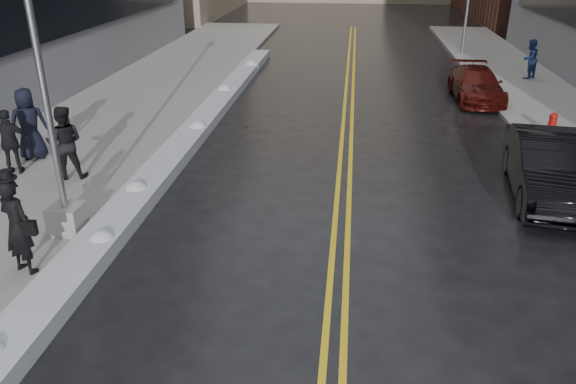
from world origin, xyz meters
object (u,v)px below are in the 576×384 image
(fire_hydrant, at_px, (553,123))
(pedestrian_fedora, at_px, (17,226))
(pedestrian_b, at_px, (65,143))
(pedestrian_east, at_px, (530,59))
(pedestrian_d, at_px, (10,142))
(pedestrian_c, at_px, (29,124))
(lamppost, at_px, (50,125))
(car_black, at_px, (550,167))
(car_maroon, at_px, (476,85))

(fire_hydrant, height_order, pedestrian_fedora, pedestrian_fedora)
(pedestrian_fedora, distance_m, pedestrian_b, 4.65)
(pedestrian_east, bearing_deg, pedestrian_d, -3.82)
(pedestrian_b, bearing_deg, pedestrian_fedora, 90.59)
(pedestrian_fedora, bearing_deg, pedestrian_c, -43.22)
(lamppost, xyz_separation_m, pedestrian_b, (-1.38, 2.88, -1.42))
(fire_hydrant, height_order, pedestrian_c, pedestrian_c)
(pedestrian_east, bearing_deg, pedestrian_c, -6.43)
(lamppost, xyz_separation_m, pedestrian_d, (-2.95, 2.99, -1.51))
(pedestrian_b, bearing_deg, car_black, 166.49)
(pedestrian_c, bearing_deg, pedestrian_east, -168.05)
(pedestrian_d, height_order, pedestrian_east, pedestrian_d)
(pedestrian_fedora, height_order, car_black, pedestrian_fedora)
(pedestrian_fedora, relative_size, car_maroon, 0.43)
(car_maroon, bearing_deg, lamppost, -130.55)
(pedestrian_fedora, relative_size, car_black, 0.39)
(pedestrian_east, relative_size, car_black, 0.36)
(lamppost, relative_size, pedestrian_c, 3.76)
(fire_hydrant, xyz_separation_m, pedestrian_c, (-15.35, -3.88, 0.62))
(lamppost, bearing_deg, pedestrian_fedora, -92.39)
(pedestrian_d, height_order, car_black, pedestrian_d)
(pedestrian_b, height_order, pedestrian_east, pedestrian_b)
(pedestrian_b, bearing_deg, pedestrian_d, -19.96)
(pedestrian_b, bearing_deg, car_maroon, -156.92)
(lamppost, xyz_separation_m, car_black, (10.80, 3.37, -1.75))
(pedestrian_east, bearing_deg, pedestrian_fedora, 9.93)
(pedestrian_east, bearing_deg, car_maroon, 8.39)
(car_black, bearing_deg, lamppost, -155.83)
(lamppost, bearing_deg, pedestrian_b, 115.60)
(pedestrian_fedora, bearing_deg, car_black, -136.34)
(fire_hydrant, relative_size, car_black, 0.15)
(pedestrian_c, height_order, car_black, pedestrian_c)
(car_maroon, bearing_deg, pedestrian_east, 50.61)
(lamppost, relative_size, pedestrian_d, 4.37)
(pedestrian_fedora, height_order, car_maroon, pedestrian_fedora)
(car_black, bearing_deg, car_maroon, 96.84)
(fire_hydrant, height_order, car_black, car_black)
(car_maroon, bearing_deg, pedestrian_d, -144.93)
(pedestrian_d, bearing_deg, fire_hydrant, -178.59)
(lamppost, distance_m, pedestrian_c, 5.31)
(fire_hydrant, bearing_deg, pedestrian_b, -159.48)
(pedestrian_fedora, distance_m, car_black, 11.94)
(pedestrian_b, height_order, pedestrian_c, pedestrian_c)
(pedestrian_b, distance_m, car_maroon, 15.66)
(lamppost, distance_m, car_maroon, 16.79)
(pedestrian_fedora, relative_size, pedestrian_east, 1.08)
(lamppost, height_order, car_maroon, lamppost)
(pedestrian_c, distance_m, pedestrian_d, 1.14)
(pedestrian_fedora, bearing_deg, lamppost, -73.22)
(pedestrian_d, bearing_deg, pedestrian_fedora, 105.45)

